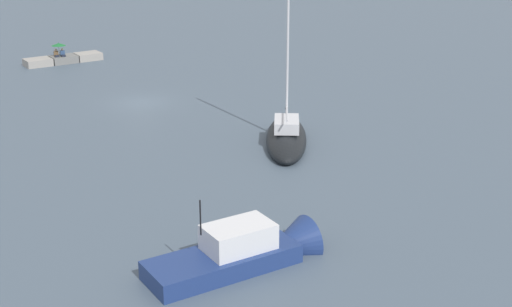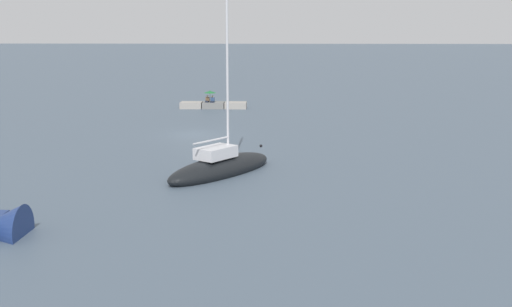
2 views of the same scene
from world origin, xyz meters
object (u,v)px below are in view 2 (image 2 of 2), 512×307
person_seated_blue_left (212,100)px  person_seated_brown_right (207,100)px  sailboat_black_far (220,167)px  umbrella_open_green (210,92)px

person_seated_blue_left → person_seated_brown_right: bearing=-8.4°
person_seated_blue_left → sailboat_black_far: size_ratio=0.06×
umbrella_open_green → person_seated_brown_right: bearing=-1.4°
umbrella_open_green → person_seated_blue_left: bearing=151.2°
person_seated_brown_right → sailboat_black_far: sailboat_black_far is taller
sailboat_black_far → person_seated_blue_left: bearing=132.7°
umbrella_open_green → sailboat_black_far: (-3.71, 30.53, -1.35)m
sailboat_black_far → umbrella_open_green: bearing=133.2°
person_seated_blue_left → person_seated_brown_right: (0.56, -0.16, 0.00)m
person_seated_brown_right → umbrella_open_green: (-0.29, 0.01, 0.86)m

